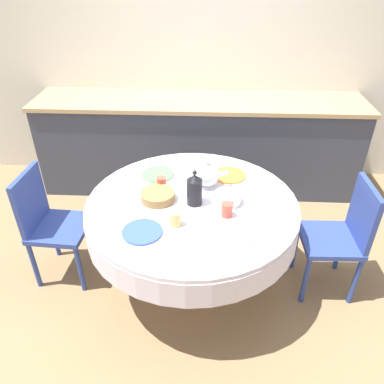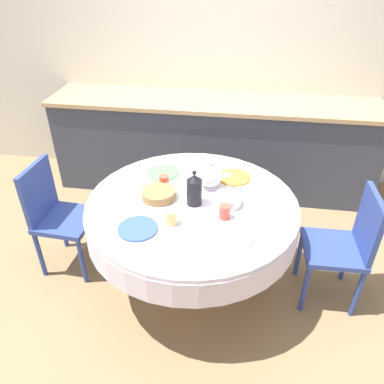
% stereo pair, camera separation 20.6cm
% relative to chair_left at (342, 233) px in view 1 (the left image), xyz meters
% --- Properties ---
extents(ground_plane, '(12.00, 12.00, 0.00)m').
position_rel_chair_left_xyz_m(ground_plane, '(-1.06, -0.03, -0.50)').
color(ground_plane, '#8E704C').
extents(wall_back, '(7.00, 0.05, 2.60)m').
position_rel_chair_left_xyz_m(wall_back, '(-1.06, 1.76, 0.80)').
color(wall_back, silver).
rests_on(wall_back, ground_plane).
extents(kitchen_counter, '(3.24, 0.64, 0.96)m').
position_rel_chair_left_xyz_m(kitchen_counter, '(-1.06, 1.42, -0.02)').
color(kitchen_counter, '#383D4C').
rests_on(kitchen_counter, ground_plane).
extents(dining_table, '(1.44, 1.44, 0.76)m').
position_rel_chair_left_xyz_m(dining_table, '(-1.06, -0.03, 0.13)').
color(dining_table, tan).
rests_on(dining_table, ground_plane).
extents(chair_left, '(0.41, 0.41, 0.90)m').
position_rel_chair_left_xyz_m(chair_left, '(0.00, 0.00, 0.00)').
color(chair_left, '#2D428E').
rests_on(chair_left, ground_plane).
extents(chair_right, '(0.42, 0.42, 0.90)m').
position_rel_chair_left_xyz_m(chair_right, '(-2.12, 0.04, 0.00)').
color(chair_right, '#2D428E').
rests_on(chair_right, ground_plane).
extents(plate_near_left, '(0.25, 0.25, 0.01)m').
position_rel_chair_left_xyz_m(plate_near_left, '(-1.34, -0.37, 0.26)').
color(plate_near_left, '#3856AD').
rests_on(plate_near_left, dining_table).
extents(cup_near_left, '(0.07, 0.07, 0.09)m').
position_rel_chair_left_xyz_m(cup_near_left, '(-1.15, -0.28, 0.30)').
color(cup_near_left, '#DBB766').
rests_on(cup_near_left, dining_table).
extents(plate_near_right, '(0.25, 0.25, 0.01)m').
position_rel_chair_left_xyz_m(plate_near_right, '(-0.76, -0.35, 0.26)').
color(plate_near_right, white).
rests_on(plate_near_right, dining_table).
extents(cup_near_right, '(0.07, 0.07, 0.09)m').
position_rel_chair_left_xyz_m(cup_near_right, '(-0.83, -0.17, 0.30)').
color(cup_near_right, '#CC4C3D').
rests_on(cup_near_right, dining_table).
extents(plate_far_left, '(0.25, 0.25, 0.01)m').
position_rel_chair_left_xyz_m(plate_far_left, '(-1.34, 0.32, 0.26)').
color(plate_far_left, '#5BA85B').
rests_on(plate_far_left, dining_table).
extents(cup_far_left, '(0.07, 0.07, 0.09)m').
position_rel_chair_left_xyz_m(cup_far_left, '(-1.28, 0.13, 0.30)').
color(cup_far_left, '#CC4C3D').
rests_on(cup_far_left, dining_table).
extents(plate_far_right, '(0.25, 0.25, 0.01)m').
position_rel_chair_left_xyz_m(plate_far_right, '(-0.80, 0.33, 0.26)').
color(plate_far_right, orange).
rests_on(plate_far_right, dining_table).
extents(cup_far_right, '(0.07, 0.07, 0.09)m').
position_rel_chair_left_xyz_m(cup_far_right, '(-0.98, 0.23, 0.30)').
color(cup_far_right, '#DBB766').
rests_on(cup_far_right, dining_table).
extents(coffee_carafe, '(0.10, 0.10, 0.25)m').
position_rel_chair_left_xyz_m(coffee_carafe, '(-1.04, -0.04, 0.36)').
color(coffee_carafe, black).
rests_on(coffee_carafe, dining_table).
extents(teapot, '(0.23, 0.17, 0.22)m').
position_rel_chair_left_xyz_m(teapot, '(-0.96, 0.18, 0.35)').
color(teapot, white).
rests_on(teapot, dining_table).
extents(bread_basket, '(0.23, 0.23, 0.06)m').
position_rel_chair_left_xyz_m(bread_basket, '(-1.29, -0.01, 0.28)').
color(bread_basket, olive).
rests_on(bread_basket, dining_table).
extents(fruit_bowl, '(0.18, 0.18, 0.07)m').
position_rel_chair_left_xyz_m(fruit_bowl, '(-0.82, -0.02, 0.29)').
color(fruit_bowl, silver).
rests_on(fruit_bowl, dining_table).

